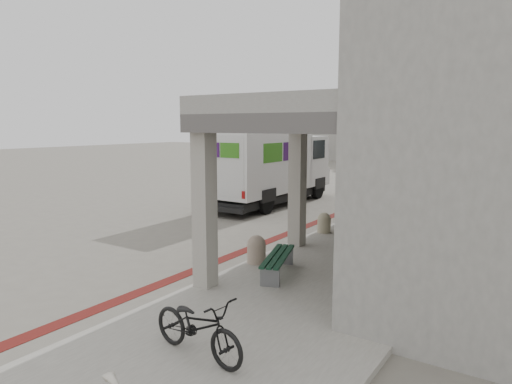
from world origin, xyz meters
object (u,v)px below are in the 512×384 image
Objects in this scene: fedex_truck at (270,165)px; utility_cabinet at (435,217)px; bench at (278,260)px; bicycle_black at (198,326)px.

fedex_truck reaches higher than utility_cabinet.
bench is (5.43, -8.41, -1.29)m from fedex_truck.
utility_cabinet is at bearing 0.55° from bicycle_black.
bench is at bearing -57.29° from fedex_truck.
bicycle_black is (-1.07, -10.05, -0.02)m from utility_cabinet.
fedex_truck is at bearing 103.65° from bench.
bicycle_black is at bearing -62.66° from fedex_truck.
fedex_truck is 7.83m from utility_cabinet.
utility_cabinet is at bearing -16.49° from fedex_truck.
fedex_truck reaches higher than bicycle_black.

